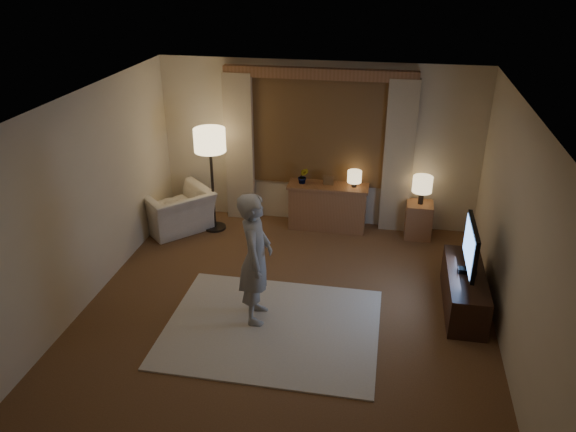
% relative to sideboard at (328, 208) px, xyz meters
% --- Properties ---
extents(room, '(5.04, 5.54, 2.64)m').
position_rel_sideboard_xyz_m(room, '(-0.21, -2.00, 0.98)').
color(room, brown).
rests_on(room, ground).
extents(rug, '(2.50, 2.00, 0.02)m').
position_rel_sideboard_xyz_m(rug, '(-0.31, -2.78, -0.34)').
color(rug, beige).
rests_on(rug, floor).
extents(sideboard, '(1.20, 0.40, 0.70)m').
position_rel_sideboard_xyz_m(sideboard, '(0.00, 0.00, 0.00)').
color(sideboard, brown).
rests_on(sideboard, floor).
extents(picture_frame, '(0.16, 0.02, 0.20)m').
position_rel_sideboard_xyz_m(picture_frame, '(0.00, 0.00, 0.45)').
color(picture_frame, brown).
rests_on(picture_frame, sideboard).
extents(plant, '(0.17, 0.13, 0.30)m').
position_rel_sideboard_xyz_m(plant, '(-0.40, 0.00, 0.50)').
color(plant, '#999999').
rests_on(plant, sideboard).
extents(table_lamp_sideboard, '(0.22, 0.22, 0.30)m').
position_rel_sideboard_xyz_m(table_lamp_sideboard, '(0.40, 0.00, 0.55)').
color(table_lamp_sideboard, black).
rests_on(table_lamp_sideboard, sideboard).
extents(floor_lamp, '(0.48, 0.48, 1.65)m').
position_rel_sideboard_xyz_m(floor_lamp, '(-1.77, -0.36, 1.04)').
color(floor_lamp, black).
rests_on(floor_lamp, floor).
extents(armchair, '(1.34, 1.34, 0.66)m').
position_rel_sideboard_xyz_m(armchair, '(-2.33, -0.50, -0.02)').
color(armchair, beige).
rests_on(armchair, floor).
extents(side_table, '(0.40, 0.40, 0.56)m').
position_rel_sideboard_xyz_m(side_table, '(1.43, -0.05, -0.07)').
color(side_table, brown).
rests_on(side_table, floor).
extents(table_lamp_side, '(0.30, 0.30, 0.44)m').
position_rel_sideboard_xyz_m(table_lamp_side, '(1.43, -0.05, 0.52)').
color(table_lamp_side, black).
rests_on(table_lamp_side, side_table).
extents(tv_stand, '(0.45, 1.40, 0.50)m').
position_rel_sideboard_xyz_m(tv_stand, '(1.94, -1.91, -0.10)').
color(tv_stand, black).
rests_on(tv_stand, floor).
extents(tv, '(0.22, 0.90, 0.65)m').
position_rel_sideboard_xyz_m(tv, '(1.94, -1.91, 0.51)').
color(tv, black).
rests_on(tv, tv_stand).
extents(person, '(0.45, 0.63, 1.63)m').
position_rel_sideboard_xyz_m(person, '(-0.53, -2.61, 0.48)').
color(person, gray).
rests_on(person, rug).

